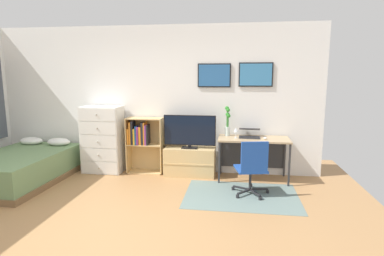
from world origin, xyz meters
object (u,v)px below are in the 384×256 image
Objects in this scene: television at (190,132)px; computer_mouse at (265,138)px; desk at (253,145)px; office_chair at (252,167)px; laptop at (249,133)px; bed at (21,167)px; dresser at (103,139)px; bookshelf at (142,140)px; tv_stand at (190,162)px; wine_glass at (236,130)px; bamboo_vase at (228,121)px.

television reaches higher than computer_mouse.
computer_mouse is (0.19, -0.13, 0.15)m from desk.
office_chair is at bearing -38.14° from television.
desk is at bearing -9.69° from laptop.
dresser reaches higher than bed.
bookshelf is 2.22m from computer_mouse.
dresser is 2.96m from computer_mouse.
tv_stand is (2.80, 0.77, -0.00)m from bed.
bookshelf is 5.73× the size of wine_glass.
wine_glass reaches higher than computer_mouse.
computer_mouse is at bearing 9.81° from bed.
wine_glass is (-0.25, 0.73, 0.42)m from office_chair.
wine_glass is (3.61, 0.64, 0.62)m from bed.
office_chair is at bearing -24.84° from bookshelf.
desk is 1.40× the size of office_chair.
office_chair is at bearing -108.45° from computer_mouse.
tv_stand is (0.90, -0.05, -0.36)m from bookshelf.
office_chair is (1.07, -0.86, 0.20)m from tv_stand.
tv_stand is at bearing 170.94° from wine_glass.
laptop is 3.86× the size of computer_mouse.
dresser is at bearing -177.62° from laptop.
desk is 2.99× the size of laptop.
computer_mouse is at bearing -18.24° from bamboo_vase.
dresser is 2.34m from bamboo_vase.
dresser is at bearing 177.49° from computer_mouse.
wine_glass is (-0.24, -0.13, 0.07)m from laptop.
bookshelf is 0.97m from tv_stand.
bookshelf is at bearing 175.55° from television.
television is at bearing -90.00° from tv_stand.
office_chair is at bearing -0.22° from bed.
bamboo_vase reaches higher than computer_mouse.
computer_mouse is (2.95, -0.13, 0.14)m from dresser.
bed is at bearing 166.34° from office_chair.
bookshelf reaches higher than bed.
office_chair is (-0.05, -0.85, -0.15)m from desk.
television reaches higher than laptop.
computer_mouse is at bearing -5.32° from television.
computer_mouse is at bearing 59.27° from office_chair.
tv_stand is 1.00m from bamboo_vase.
tv_stand is at bearing 90.00° from television.
office_chair is (1.07, -0.84, -0.35)m from television.
dresser is at bearing 179.74° from television.
wine_glass is at bearing 96.72° from office_chair.
bookshelf is (0.75, 0.06, -0.00)m from dresser.
dresser is 3.09× the size of laptop.
office_chair is at bearing -17.36° from dresser.
bamboo_vase is at bearing 0.75° from bookshelf.
bamboo_vase reaches higher than wine_glass.
bamboo_vase is 0.28m from wine_glass.
computer_mouse is at bearing -34.80° from desk.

